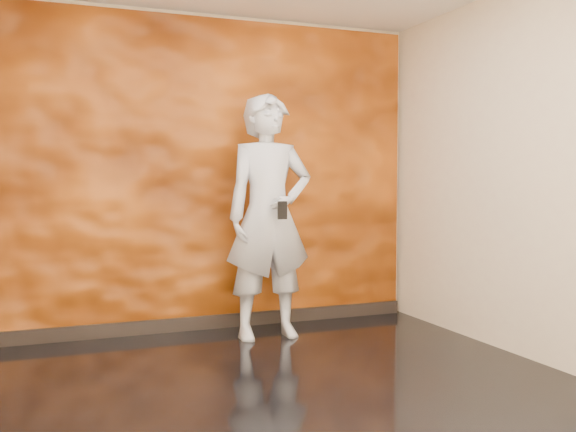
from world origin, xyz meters
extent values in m
cube|color=black|center=(0.00, 0.00, -0.01)|extent=(4.00, 4.00, 0.01)
cube|color=beige|center=(0.00, 2.00, 1.40)|extent=(4.00, 0.02, 2.80)
cube|color=beige|center=(0.00, -2.00, 1.40)|extent=(4.00, 0.02, 2.80)
cube|color=beige|center=(2.00, 0.00, 1.40)|extent=(0.02, 4.00, 2.80)
cube|color=#C95E14|center=(0.00, 1.96, 1.38)|extent=(3.90, 0.06, 2.75)
cube|color=black|center=(0.00, 1.92, 0.06)|extent=(3.90, 0.04, 0.12)
imported|color=#9598A3|center=(0.42, 1.44, 1.02)|extent=(0.75, 0.49, 2.05)
cube|color=black|center=(0.43, 1.14, 1.09)|extent=(0.08, 0.02, 0.14)
camera|label=1|loc=(-1.38, -3.62, 1.33)|focal=40.00mm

